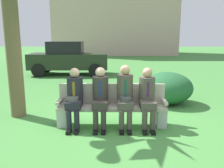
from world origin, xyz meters
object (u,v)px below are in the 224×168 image
object	(u,v)px
park_bench	(112,106)
seated_man_rightmost	(147,95)
seated_man_leftmost	(74,95)
parked_car_near	(68,58)
seated_man_centerleft	(100,94)
shrub_near_bench	(167,88)
seated_man_centerright	(125,94)

from	to	relation	value
park_bench	seated_man_rightmost	bearing A→B (deg)	-9.96
seated_man_leftmost	parked_car_near	size ratio (longest dim) A/B	0.32
seated_man_centerleft	shrub_near_bench	distance (m)	2.59
seated_man_rightmost	shrub_near_bench	distance (m)	2.01
seated_man_centerright	seated_man_leftmost	bearing A→B (deg)	-179.68
park_bench	seated_man_rightmost	distance (m)	0.81
seated_man_leftmost	shrub_near_bench	world-z (taller)	seated_man_leftmost
park_bench	seated_man_centerleft	size ratio (longest dim) A/B	1.81
seated_man_leftmost	seated_man_rightmost	distance (m)	1.54
seated_man_rightmost	seated_man_centerright	bearing A→B (deg)	-179.93
seated_man_leftmost	seated_man_centerleft	world-z (taller)	seated_man_centerleft
seated_man_centerright	shrub_near_bench	world-z (taller)	seated_man_centerright
park_bench	seated_man_centerleft	distance (m)	0.40
park_bench	seated_man_leftmost	world-z (taller)	seated_man_leftmost
seated_man_leftmost	seated_man_centerright	size ratio (longest dim) A/B	0.96
park_bench	seated_man_leftmost	distance (m)	0.85
park_bench	seated_man_leftmost	xyz separation A→B (m)	(-0.79, -0.14, 0.27)
park_bench	shrub_near_bench	bearing A→B (deg)	46.68
seated_man_leftmost	seated_man_centerleft	distance (m)	0.55
seated_man_centerleft	park_bench	bearing A→B (deg)	28.07
seated_man_rightmost	parked_car_near	distance (m)	7.63
park_bench	seated_man_centerleft	xyz separation A→B (m)	(-0.24, -0.13, 0.28)
park_bench	seated_man_centerleft	bearing A→B (deg)	-151.93
shrub_near_bench	seated_man_centerright	bearing A→B (deg)	-125.73
seated_man_rightmost	shrub_near_bench	world-z (taller)	seated_man_rightmost
seated_man_rightmost	parked_car_near	size ratio (longest dim) A/B	0.32
seated_man_leftmost	seated_man_centerleft	size ratio (longest dim) A/B	0.99
seated_man_centerright	seated_man_centerleft	bearing A→B (deg)	179.82
park_bench	shrub_near_bench	distance (m)	2.31
seated_man_centerleft	parked_car_near	xyz separation A→B (m)	(-2.04, 6.99, 0.12)
seated_man_rightmost	parked_car_near	xyz separation A→B (m)	(-3.03, 6.99, 0.12)
park_bench	seated_man_centerright	distance (m)	0.43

